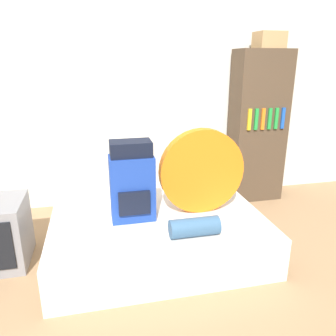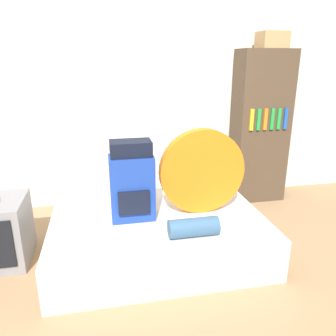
{
  "view_description": "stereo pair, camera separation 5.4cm",
  "coord_description": "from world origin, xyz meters",
  "px_view_note": "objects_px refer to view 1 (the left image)",
  "views": [
    {
      "loc": [
        -0.35,
        -2.02,
        1.71
      ],
      "look_at": [
        0.25,
        0.62,
        0.82
      ],
      "focal_mm": 35.0,
      "sensor_mm": 36.0,
      "label": 1
    },
    {
      "loc": [
        -0.29,
        -2.03,
        1.71
      ],
      "look_at": [
        0.25,
        0.62,
        0.82
      ],
      "focal_mm": 35.0,
      "sensor_mm": 36.0,
      "label": 2
    }
  ],
  "objects_px": {
    "backpack": "(132,182)",
    "tent_bag": "(202,171)",
    "bookshelf": "(257,127)",
    "sleeping_roll": "(194,227)",
    "cardboard_box": "(269,40)"
  },
  "relations": [
    {
      "from": "backpack",
      "to": "tent_bag",
      "type": "distance_m",
      "value": 0.64
    },
    {
      "from": "backpack",
      "to": "bookshelf",
      "type": "height_order",
      "value": "bookshelf"
    },
    {
      "from": "sleeping_roll",
      "to": "bookshelf",
      "type": "bearing_deg",
      "value": 49.21
    },
    {
      "from": "backpack",
      "to": "tent_bag",
      "type": "relative_size",
      "value": 0.9
    },
    {
      "from": "bookshelf",
      "to": "cardboard_box",
      "type": "relative_size",
      "value": 5.93
    },
    {
      "from": "bookshelf",
      "to": "sleeping_roll",
      "type": "bearing_deg",
      "value": -130.79
    },
    {
      "from": "sleeping_roll",
      "to": "cardboard_box",
      "type": "distance_m",
      "value": 2.44
    },
    {
      "from": "sleeping_roll",
      "to": "cardboard_box",
      "type": "bearing_deg",
      "value": 47.85
    },
    {
      "from": "tent_bag",
      "to": "cardboard_box",
      "type": "height_order",
      "value": "cardboard_box"
    },
    {
      "from": "sleeping_roll",
      "to": "tent_bag",
      "type": "bearing_deg",
      "value": 66.11
    },
    {
      "from": "cardboard_box",
      "to": "tent_bag",
      "type": "bearing_deg",
      "value": -137.96
    },
    {
      "from": "tent_bag",
      "to": "sleeping_roll",
      "type": "distance_m",
      "value": 0.57
    },
    {
      "from": "backpack",
      "to": "tent_bag",
      "type": "bearing_deg",
      "value": 1.57
    },
    {
      "from": "backpack",
      "to": "bookshelf",
      "type": "relative_size",
      "value": 0.38
    },
    {
      "from": "tent_bag",
      "to": "sleeping_roll",
      "type": "bearing_deg",
      "value": -113.89
    }
  ]
}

